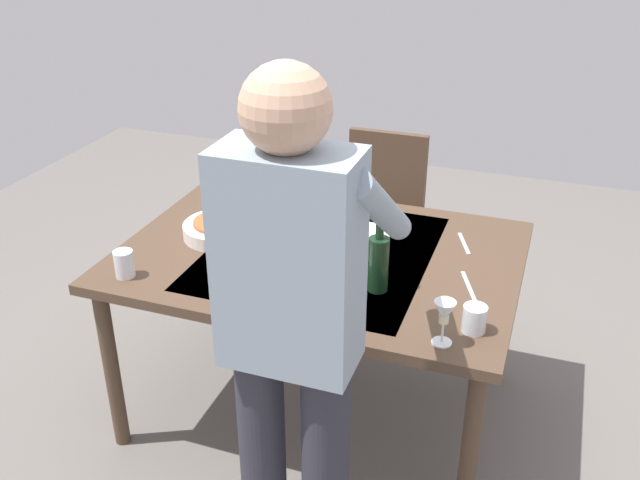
{
  "coord_description": "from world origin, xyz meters",
  "views": [
    {
      "loc": [
        -0.81,
        2.28,
        2.05
      ],
      "look_at": [
        0.0,
        0.0,
        0.81
      ],
      "focal_mm": 39.96,
      "sensor_mm": 36.0,
      "label": 1
    }
  ],
  "objects_px": {
    "water_cup_near_left": "(279,246)",
    "water_cup_far_left": "(124,264)",
    "wine_bottle": "(378,262)",
    "dinner_plate_near": "(293,286)",
    "chair_near": "(381,211)",
    "wine_glass_left": "(444,315)",
    "dinner_plate_far": "(361,235)",
    "person_server": "(293,329)",
    "water_cup_near_right": "(323,207)",
    "dining_table": "(320,267)",
    "water_cup_far_right": "(474,319)",
    "wine_glass_right": "(331,236)",
    "serving_bowl_pasta": "(221,228)"
  },
  "relations": [
    {
      "from": "water_cup_near_right",
      "to": "dining_table",
      "type": "bearing_deg",
      "value": 106.94
    },
    {
      "from": "wine_bottle",
      "to": "dinner_plate_far",
      "type": "relative_size",
      "value": 1.29
    },
    {
      "from": "water_cup_near_right",
      "to": "dinner_plate_near",
      "type": "distance_m",
      "value": 0.57
    },
    {
      "from": "person_server",
      "to": "chair_near",
      "type": "bearing_deg",
      "value": -83.1
    },
    {
      "from": "water_cup_near_left",
      "to": "water_cup_far_left",
      "type": "bearing_deg",
      "value": 33.71
    },
    {
      "from": "chair_near",
      "to": "wine_bottle",
      "type": "xyz_separation_m",
      "value": [
        -0.28,
        1.12,
        0.34
      ]
    },
    {
      "from": "person_server",
      "to": "wine_glass_right",
      "type": "bearing_deg",
      "value": -78.81
    },
    {
      "from": "person_server",
      "to": "dinner_plate_far",
      "type": "distance_m",
      "value": 1.0
    },
    {
      "from": "water_cup_near_right",
      "to": "serving_bowl_pasta",
      "type": "height_order",
      "value": "water_cup_near_right"
    },
    {
      "from": "wine_glass_left",
      "to": "water_cup_near_left",
      "type": "distance_m",
      "value": 0.77
    },
    {
      "from": "wine_glass_left",
      "to": "dinner_plate_near",
      "type": "distance_m",
      "value": 0.59
    },
    {
      "from": "water_cup_near_left",
      "to": "chair_near",
      "type": "bearing_deg",
      "value": -97.22
    },
    {
      "from": "dinner_plate_near",
      "to": "wine_glass_right",
      "type": "bearing_deg",
      "value": -105.15
    },
    {
      "from": "water_cup_near_left",
      "to": "dining_table",
      "type": "bearing_deg",
      "value": -142.17
    },
    {
      "from": "chair_near",
      "to": "serving_bowl_pasta",
      "type": "relative_size",
      "value": 3.03
    },
    {
      "from": "water_cup_far_left",
      "to": "water_cup_far_right",
      "type": "height_order",
      "value": "water_cup_far_left"
    },
    {
      "from": "water_cup_far_right",
      "to": "dinner_plate_far",
      "type": "xyz_separation_m",
      "value": [
        0.53,
        -0.52,
        -0.04
      ]
    },
    {
      "from": "water_cup_near_left",
      "to": "water_cup_far_right",
      "type": "height_order",
      "value": "water_cup_near_left"
    },
    {
      "from": "wine_glass_left",
      "to": "dinner_plate_near",
      "type": "bearing_deg",
      "value": -15.98
    },
    {
      "from": "water_cup_near_left",
      "to": "dinner_plate_far",
      "type": "xyz_separation_m",
      "value": [
        -0.24,
        -0.28,
        -0.04
      ]
    },
    {
      "from": "water_cup_far_left",
      "to": "dinner_plate_far",
      "type": "distance_m",
      "value": 0.93
    },
    {
      "from": "wine_glass_left",
      "to": "water_cup_near_right",
      "type": "height_order",
      "value": "wine_glass_left"
    },
    {
      "from": "dining_table",
      "to": "water_cup_far_right",
      "type": "bearing_deg",
      "value": 152.01
    },
    {
      "from": "water_cup_near_left",
      "to": "dinner_plate_near",
      "type": "xyz_separation_m",
      "value": [
        -0.13,
        0.18,
        -0.04
      ]
    },
    {
      "from": "person_server",
      "to": "water_cup_near_right",
      "type": "bearing_deg",
      "value": -74.77
    },
    {
      "from": "dinner_plate_near",
      "to": "dinner_plate_far",
      "type": "relative_size",
      "value": 1.0
    },
    {
      "from": "person_server",
      "to": "dining_table",
      "type": "bearing_deg",
      "value": -75.38
    },
    {
      "from": "wine_glass_right",
      "to": "water_cup_far_right",
      "type": "distance_m",
      "value": 0.65
    },
    {
      "from": "wine_glass_right",
      "to": "water_cup_far_left",
      "type": "bearing_deg",
      "value": 28.54
    },
    {
      "from": "chair_near",
      "to": "serving_bowl_pasta",
      "type": "xyz_separation_m",
      "value": [
        0.42,
        0.93,
        0.26
      ]
    },
    {
      "from": "wine_glass_right",
      "to": "water_cup_near_right",
      "type": "relative_size",
      "value": 1.48
    },
    {
      "from": "serving_bowl_pasta",
      "to": "dinner_plate_far",
      "type": "bearing_deg",
      "value": -160.63
    },
    {
      "from": "wine_glass_left",
      "to": "water_cup_near_right",
      "type": "relative_size",
      "value": 1.48
    },
    {
      "from": "chair_near",
      "to": "wine_glass_right",
      "type": "height_order",
      "value": "chair_near"
    },
    {
      "from": "dining_table",
      "to": "wine_glass_right",
      "type": "height_order",
      "value": "wine_glass_right"
    },
    {
      "from": "wine_bottle",
      "to": "wine_glass_left",
      "type": "height_order",
      "value": "wine_bottle"
    },
    {
      "from": "dinner_plate_near",
      "to": "dinner_plate_far",
      "type": "distance_m",
      "value": 0.47
    },
    {
      "from": "water_cup_far_right",
      "to": "person_server",
      "type": "bearing_deg",
      "value": 46.87
    },
    {
      "from": "dining_table",
      "to": "dinner_plate_far",
      "type": "relative_size",
      "value": 6.56
    },
    {
      "from": "wine_glass_left",
      "to": "water_cup_far_right",
      "type": "bearing_deg",
      "value": -128.75
    },
    {
      "from": "person_server",
      "to": "dinner_plate_near",
      "type": "distance_m",
      "value": 0.59
    },
    {
      "from": "dinner_plate_near",
      "to": "water_cup_far_left",
      "type": "bearing_deg",
      "value": 12.43
    },
    {
      "from": "wine_glass_left",
      "to": "dinner_plate_far",
      "type": "xyz_separation_m",
      "value": [
        0.45,
        -0.62,
        -0.1
      ]
    },
    {
      "from": "dining_table",
      "to": "wine_glass_left",
      "type": "bearing_deg",
      "value": 141.64
    },
    {
      "from": "serving_bowl_pasta",
      "to": "dinner_plate_far",
      "type": "height_order",
      "value": "serving_bowl_pasta"
    },
    {
      "from": "chair_near",
      "to": "wine_glass_left",
      "type": "relative_size",
      "value": 6.03
    },
    {
      "from": "wine_bottle",
      "to": "dinner_plate_far",
      "type": "distance_m",
      "value": 0.43
    },
    {
      "from": "water_cup_far_left",
      "to": "water_cup_far_right",
      "type": "distance_m",
      "value": 1.24
    },
    {
      "from": "wine_bottle",
      "to": "dinner_plate_near",
      "type": "xyz_separation_m",
      "value": [
        0.28,
        0.08,
        -0.1
      ]
    },
    {
      "from": "wine_bottle",
      "to": "chair_near",
      "type": "bearing_deg",
      "value": -75.77
    }
  ]
}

